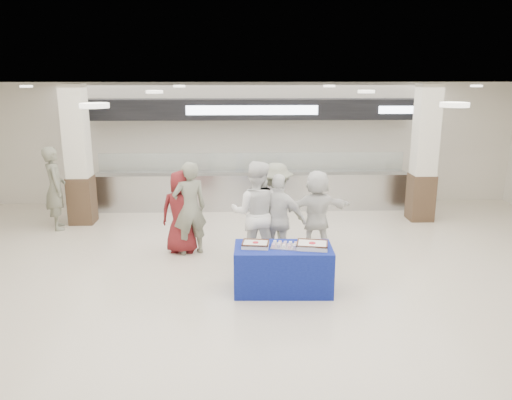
{
  "coord_description": "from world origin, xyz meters",
  "views": [
    {
      "loc": [
        -0.31,
        -7.2,
        3.43
      ],
      "look_at": [
        -0.02,
        1.6,
        1.18
      ],
      "focal_mm": 35.0,
      "sensor_mm": 36.0,
      "label": 1
    }
  ],
  "objects_px": {
    "sheet_cake_right": "(312,245)",
    "chef_tall": "(256,213)",
    "cupcake_tray": "(285,245)",
    "civilian_maroon": "(181,212)",
    "sheet_cake_left": "(256,244)",
    "display_table": "(283,269)",
    "chef_short": "(279,220)",
    "civilian_white": "(316,210)",
    "soldier_b": "(276,207)",
    "soldier_a": "(190,208)",
    "soldier_bg": "(55,188)"
  },
  "relations": [
    {
      "from": "civilian_maroon",
      "to": "soldier_bg",
      "type": "distance_m",
      "value": 3.4
    },
    {
      "from": "soldier_b",
      "to": "soldier_bg",
      "type": "relative_size",
      "value": 0.94
    },
    {
      "from": "chef_tall",
      "to": "civilian_white",
      "type": "distance_m",
      "value": 1.39
    },
    {
      "from": "sheet_cake_right",
      "to": "chef_short",
      "type": "bearing_deg",
      "value": 109.18
    },
    {
      "from": "chef_tall",
      "to": "soldier_bg",
      "type": "xyz_separation_m",
      "value": [
        -4.41,
        2.26,
        -0.02
      ]
    },
    {
      "from": "soldier_a",
      "to": "soldier_b",
      "type": "relative_size",
      "value": 1.04
    },
    {
      "from": "chef_tall",
      "to": "sheet_cake_left",
      "type": "bearing_deg",
      "value": 96.0
    },
    {
      "from": "display_table",
      "to": "sheet_cake_right",
      "type": "xyz_separation_m",
      "value": [
        0.45,
        -0.06,
        0.43
      ]
    },
    {
      "from": "civilian_white",
      "to": "display_table",
      "type": "bearing_deg",
      "value": 56.77
    },
    {
      "from": "display_table",
      "to": "sheet_cake_right",
      "type": "height_order",
      "value": "sheet_cake_right"
    },
    {
      "from": "sheet_cake_right",
      "to": "chef_tall",
      "type": "bearing_deg",
      "value": 122.88
    },
    {
      "from": "civilian_maroon",
      "to": "soldier_a",
      "type": "bearing_deg",
      "value": 159.37
    },
    {
      "from": "soldier_b",
      "to": "civilian_white",
      "type": "bearing_deg",
      "value": -168.4
    },
    {
      "from": "display_table",
      "to": "civilian_maroon",
      "type": "xyz_separation_m",
      "value": [
        -1.82,
        1.87,
        0.44
      ]
    },
    {
      "from": "civilian_maroon",
      "to": "chef_short",
      "type": "distance_m",
      "value": 1.97
    },
    {
      "from": "soldier_b",
      "to": "chef_short",
      "type": "bearing_deg",
      "value": 102.1
    },
    {
      "from": "sheet_cake_left",
      "to": "chef_tall",
      "type": "height_order",
      "value": "chef_tall"
    },
    {
      "from": "chef_tall",
      "to": "soldier_b",
      "type": "bearing_deg",
      "value": -113.11
    },
    {
      "from": "soldier_b",
      "to": "cupcake_tray",
      "type": "bearing_deg",
      "value": 102.06
    },
    {
      "from": "sheet_cake_left",
      "to": "chef_short",
      "type": "xyz_separation_m",
      "value": [
        0.46,
        1.15,
        0.05
      ]
    },
    {
      "from": "cupcake_tray",
      "to": "civilian_maroon",
      "type": "relative_size",
      "value": 0.29
    },
    {
      "from": "display_table",
      "to": "sheet_cake_left",
      "type": "height_order",
      "value": "sheet_cake_left"
    },
    {
      "from": "sheet_cake_left",
      "to": "soldier_b",
      "type": "bearing_deg",
      "value": 76.32
    },
    {
      "from": "soldier_b",
      "to": "soldier_a",
      "type": "bearing_deg",
      "value": 17.05
    },
    {
      "from": "soldier_b",
      "to": "civilian_white",
      "type": "relative_size",
      "value": 1.09
    },
    {
      "from": "sheet_cake_left",
      "to": "cupcake_tray",
      "type": "xyz_separation_m",
      "value": [
        0.46,
        -0.04,
        -0.01
      ]
    },
    {
      "from": "chef_short",
      "to": "sheet_cake_right",
      "type": "bearing_deg",
      "value": 128.37
    },
    {
      "from": "chef_tall",
      "to": "cupcake_tray",
      "type": "bearing_deg",
      "value": 116.38
    },
    {
      "from": "display_table",
      "to": "soldier_b",
      "type": "distance_m",
      "value": 1.99
    },
    {
      "from": "display_table",
      "to": "soldier_a",
      "type": "bearing_deg",
      "value": 134.64
    },
    {
      "from": "display_table",
      "to": "chef_short",
      "type": "relative_size",
      "value": 0.92
    },
    {
      "from": "display_table",
      "to": "chef_tall",
      "type": "height_order",
      "value": "chef_tall"
    },
    {
      "from": "sheet_cake_right",
      "to": "soldier_bg",
      "type": "bearing_deg",
      "value": 145.85
    },
    {
      "from": "cupcake_tray",
      "to": "civilian_white",
      "type": "relative_size",
      "value": 0.3
    },
    {
      "from": "cupcake_tray",
      "to": "soldier_b",
      "type": "height_order",
      "value": "soldier_b"
    },
    {
      "from": "display_table",
      "to": "soldier_bg",
      "type": "height_order",
      "value": "soldier_bg"
    },
    {
      "from": "cupcake_tray",
      "to": "chef_tall",
      "type": "xyz_separation_m",
      "value": [
        -0.41,
        1.26,
        0.17
      ]
    },
    {
      "from": "display_table",
      "to": "soldier_a",
      "type": "xyz_separation_m",
      "value": [
        -1.65,
        1.78,
        0.54
      ]
    },
    {
      "from": "soldier_bg",
      "to": "chef_short",
      "type": "bearing_deg",
      "value": -139.51
    },
    {
      "from": "soldier_a",
      "to": "soldier_bg",
      "type": "bearing_deg",
      "value": -51.57
    },
    {
      "from": "sheet_cake_left",
      "to": "soldier_a",
      "type": "distance_m",
      "value": 2.14
    },
    {
      "from": "cupcake_tray",
      "to": "chef_tall",
      "type": "distance_m",
      "value": 1.33
    },
    {
      "from": "sheet_cake_left",
      "to": "chef_short",
      "type": "distance_m",
      "value": 1.24
    },
    {
      "from": "display_table",
      "to": "cupcake_tray",
      "type": "relative_size",
      "value": 3.23
    },
    {
      "from": "cupcake_tray",
      "to": "chef_tall",
      "type": "bearing_deg",
      "value": 108.11
    },
    {
      "from": "sheet_cake_right",
      "to": "chef_tall",
      "type": "relative_size",
      "value": 0.28
    },
    {
      "from": "soldier_a",
      "to": "chef_short",
      "type": "xyz_separation_m",
      "value": [
        1.67,
        -0.61,
        -0.07
      ]
    },
    {
      "from": "cupcake_tray",
      "to": "civilian_maroon",
      "type": "bearing_deg",
      "value": 134.33
    },
    {
      "from": "sheet_cake_left",
      "to": "civilian_white",
      "type": "xyz_separation_m",
      "value": [
        1.26,
        1.89,
        0.01
      ]
    },
    {
      "from": "display_table",
      "to": "cupcake_tray",
      "type": "bearing_deg",
      "value": -34.8
    }
  ]
}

